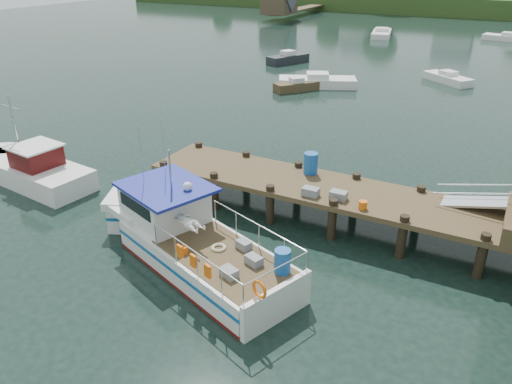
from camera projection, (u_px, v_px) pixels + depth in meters
The scene contains 11 objects.
ground_plane at pixel (295, 212), 20.12m from camera, with size 160.00×160.00×0.00m, color black.
far_shore at pixel (495, 0), 84.54m from camera, with size 140.00×42.55×9.22m.
dock at pixel (479, 196), 16.37m from camera, with size 16.60×3.00×4.78m.
lobster_boat at pixel (185, 237), 16.80m from camera, with size 9.09×5.17×4.46m.
work_boat at pixel (29, 168), 22.63m from camera, with size 7.49×2.95×3.91m.
moored_rowboat at pixel (296, 86), 37.64m from camera, with size 2.99×3.42×0.99m.
moored_far at pixel (509, 38), 58.77m from camera, with size 6.00×2.94×0.98m.
moored_a at pixel (317, 82), 38.70m from camera, with size 6.21×4.34×1.09m.
moored_b at pixel (448, 78), 39.98m from camera, with size 4.26×3.75×0.94m.
moored_d at pixel (381, 33), 61.84m from camera, with size 3.31×6.49×1.05m.
moored_e at pixel (288, 58), 47.03m from camera, with size 3.03×4.41×1.16m.
Camera 1 is at (7.03, -16.41, 9.45)m, focal length 35.00 mm.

